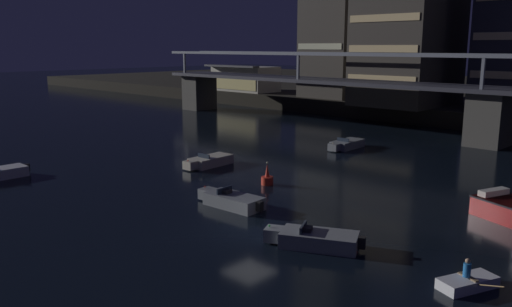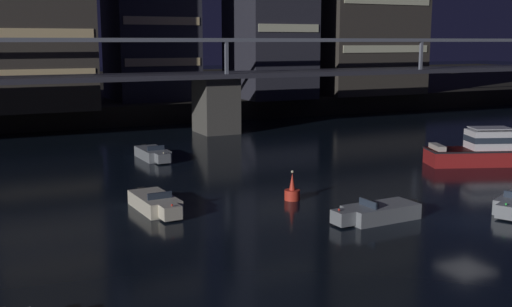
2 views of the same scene
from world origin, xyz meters
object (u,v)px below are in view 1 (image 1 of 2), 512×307
object	(u,v)px
river_bridge	(491,102)
channel_buoy	(267,178)
dinghy_with_paddler	(468,282)
speedboat_near_right	(346,144)
speedboat_mid_right	(209,161)
waterfront_pavilion	(245,79)
speedboat_near_center	(315,239)
tower_west_tall	(409,33)
speedboat_mid_left	(231,200)

from	to	relation	value
river_bridge	channel_buoy	size ratio (longest dim) A/B	56.00
river_bridge	dinghy_with_paddler	size ratio (longest dim) A/B	34.91
speedboat_near_right	speedboat_mid_right	bearing A→B (deg)	-105.29
speedboat_mid_right	dinghy_with_paddler	world-z (taller)	dinghy_with_paddler
waterfront_pavilion	speedboat_mid_right	size ratio (longest dim) A/B	2.37
river_bridge	waterfront_pavilion	size ratio (longest dim) A/B	7.95
speedboat_near_center	tower_west_tall	bearing A→B (deg)	113.34
river_bridge	tower_west_tall	size ratio (longest dim) A/B	5.00
tower_west_tall	dinghy_with_paddler	size ratio (longest dim) A/B	6.98
speedboat_near_right	dinghy_with_paddler	bearing A→B (deg)	-46.22
speedboat_mid_left	speedboat_near_center	bearing A→B (deg)	-12.23
speedboat_near_center	speedboat_near_right	world-z (taller)	same
dinghy_with_paddler	speedboat_near_center	bearing A→B (deg)	-173.96
tower_west_tall	speedboat_near_center	xyz separation A→B (m)	(19.97, -46.29, -11.48)
river_bridge	speedboat_mid_left	size ratio (longest dim) A/B	18.87
river_bridge	speedboat_near_right	world-z (taller)	river_bridge
river_bridge	speedboat_mid_left	xyz separation A→B (m)	(-3.93, -32.82, -4.14)
river_bridge	speedboat_near_right	bearing A→B (deg)	-130.48
speedboat_near_center	channel_buoy	size ratio (longest dim) A/B	2.81
tower_west_tall	speedboat_near_center	size ratio (longest dim) A/B	3.99
channel_buoy	dinghy_with_paddler	xyz separation A→B (m)	(17.65, -6.51, -0.20)
speedboat_near_center	speedboat_mid_right	bearing A→B (deg)	154.93
channel_buoy	speedboat_mid_right	bearing A→B (deg)	172.14
river_bridge	waterfront_pavilion	distance (m)	49.15
river_bridge	tower_west_tall	xyz separation A→B (m)	(-15.80, 11.72, 7.34)
channel_buoy	dinghy_with_paddler	bearing A→B (deg)	-20.25
speedboat_near_center	dinghy_with_paddler	distance (m)	7.59
tower_west_tall	dinghy_with_paddler	bearing A→B (deg)	-58.83
tower_west_tall	waterfront_pavilion	size ratio (longest dim) A/B	1.59
waterfront_pavilion	speedboat_near_right	xyz separation A→B (m)	(37.95, -23.31, -4.02)
speedboat_mid_right	tower_west_tall	bearing A→B (deg)	93.07
tower_west_tall	channel_buoy	xyz separation A→B (m)	(9.87, -38.98, -11.42)
speedboat_near_center	speedboat_mid_right	xyz separation A→B (m)	(-17.94, 8.39, 0.00)
tower_west_tall	speedboat_near_center	distance (m)	51.70
river_bridge	waterfront_pavilion	world-z (taller)	river_bridge
tower_west_tall	speedboat_mid_right	world-z (taller)	tower_west_tall
waterfront_pavilion	speedboat_mid_left	distance (m)	62.70
river_bridge	dinghy_with_paddler	bearing A→B (deg)	-70.87
speedboat_mid_left	speedboat_mid_right	distance (m)	11.87
speedboat_mid_left	channel_buoy	bearing A→B (deg)	109.83
tower_west_tall	speedboat_mid_left	size ratio (longest dim) A/B	3.77
speedboat_near_right	dinghy_with_paddler	distance (m)	31.00
speedboat_mid_right	waterfront_pavilion	bearing A→B (deg)	131.68
dinghy_with_paddler	channel_buoy	bearing A→B (deg)	159.75
river_bridge	speedboat_near_center	size ratio (longest dim) A/B	19.94
waterfront_pavilion	river_bridge	bearing A→B (deg)	-14.03
waterfront_pavilion	tower_west_tall	bearing A→B (deg)	-0.35
speedboat_near_center	river_bridge	bearing A→B (deg)	96.88
waterfront_pavilion	speedboat_mid_left	bearing A→B (deg)	-45.63
tower_west_tall	channel_buoy	size ratio (longest dim) A/B	11.19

